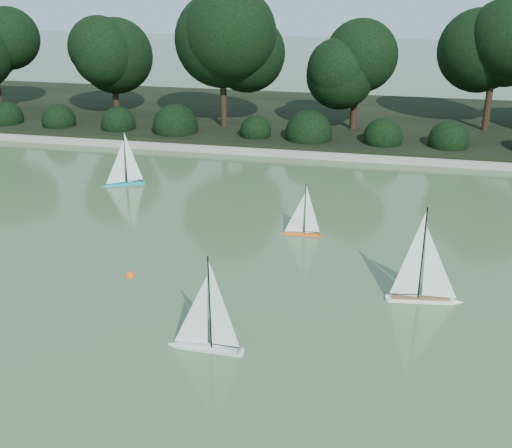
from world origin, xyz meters
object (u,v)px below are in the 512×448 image
object	(u,v)px
sailboat_white_a	(202,334)
sailboat_orange	(300,226)
race_buoy	(130,276)
sailboat_white_b	(428,286)
sailboat_teal	(122,176)

from	to	relation	value
sailboat_white_a	sailboat_orange	size ratio (longest dim) A/B	1.36
sailboat_white_a	sailboat_orange	world-z (taller)	sailboat_white_a
sailboat_white_a	race_buoy	xyz separation A→B (m)	(-1.89, 1.93, -0.25)
sailboat_white_b	sailboat_orange	world-z (taller)	sailboat_white_b
sailboat_white_b	sailboat_orange	size ratio (longest dim) A/B	1.49
sailboat_white_a	sailboat_white_b	bearing A→B (deg)	33.40
sailboat_white_a	race_buoy	world-z (taller)	sailboat_white_a
sailboat_orange	sailboat_white_a	bearing A→B (deg)	-99.69
sailboat_white_b	race_buoy	distance (m)	5.08
sailboat_white_a	sailboat_orange	bearing A→B (deg)	80.31
sailboat_white_a	sailboat_orange	xyz separation A→B (m)	(0.75, 4.37, -0.07)
sailboat_white_b	race_buoy	xyz separation A→B (m)	(-5.07, -0.16, -0.27)
sailboat_orange	sailboat_teal	xyz separation A→B (m)	(-4.73, 2.16, 0.05)
race_buoy	sailboat_white_b	bearing A→B (deg)	1.86
sailboat_white_a	sailboat_teal	size ratio (longest dim) A/B	1.07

